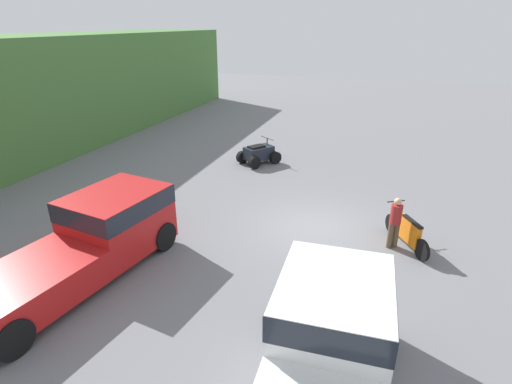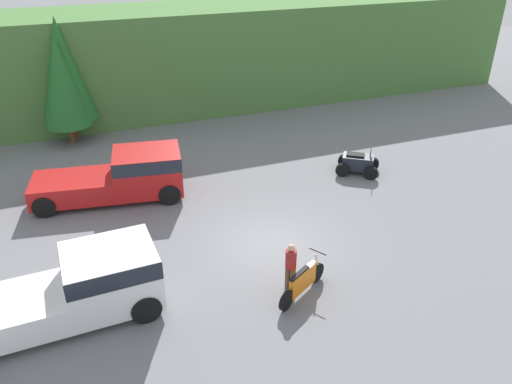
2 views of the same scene
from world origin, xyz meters
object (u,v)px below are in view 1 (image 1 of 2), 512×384
(pickup_truck_second, at_px, (327,356))
(dirt_bike, at_px, (407,231))
(rider_person, at_px, (395,221))
(quad_atv, at_px, (259,154))
(pickup_truck_red, at_px, (92,236))

(pickup_truck_second, xyz_separation_m, dirt_bike, (6.26, -1.47, -0.55))
(pickup_truck_second, xyz_separation_m, rider_person, (6.03, -1.09, -0.14))
(dirt_bike, distance_m, quad_atv, 8.99)
(quad_atv, relative_size, rider_person, 1.36)
(pickup_truck_second, relative_size, dirt_bike, 2.80)
(pickup_truck_red, relative_size, dirt_bike, 3.01)
(dirt_bike, relative_size, rider_person, 1.25)
(pickup_truck_red, bearing_deg, quad_atv, 0.73)
(dirt_bike, bearing_deg, pickup_truck_second, 136.07)
(pickup_truck_red, bearing_deg, pickup_truck_second, -99.04)
(pickup_truck_second, bearing_deg, quad_atv, 20.88)
(quad_atv, distance_m, rider_person, 8.88)
(dirt_bike, bearing_deg, pickup_truck_red, 85.79)
(pickup_truck_red, xyz_separation_m, dirt_bike, (4.07, -8.18, -0.55))
(dirt_bike, height_order, quad_atv, quad_atv)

